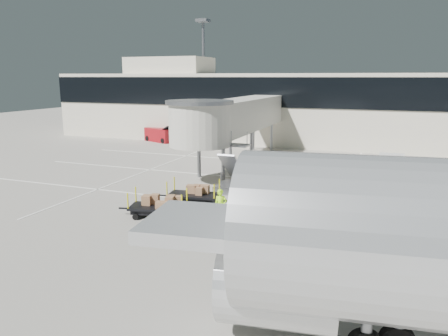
{
  "coord_description": "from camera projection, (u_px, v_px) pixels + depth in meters",
  "views": [
    {
      "loc": [
        8.7,
        -22.15,
        7.67
      ],
      "look_at": [
        -1.01,
        3.02,
        2.0
      ],
      "focal_mm": 35.0,
      "sensor_mm": 36.0,
      "label": 1
    }
  ],
  "objects": [
    {
      "name": "jet_bridge",
      "position": [
        231.0,
        118.0,
        36.58
      ],
      "size": [
        5.7,
        20.4,
        6.03
      ],
      "color": "beige",
      "rests_on": "ground"
    },
    {
      "name": "baggage_tug",
      "position": [
        286.0,
        180.0,
        30.51
      ],
      "size": [
        2.73,
        2.07,
        1.66
      ],
      "rotation": [
        0.0,
        0.0,
        -0.22
      ],
      "color": "maroon",
      "rests_on": "ground"
    },
    {
      "name": "box_cart_near",
      "position": [
        158.0,
        207.0,
        24.22
      ],
      "size": [
        3.91,
        2.28,
        1.5
      ],
      "rotation": [
        0.0,
        0.0,
        0.25
      ],
      "color": "black",
      "rests_on": "ground"
    },
    {
      "name": "minivan",
      "position": [
        390.0,
        167.0,
        32.66
      ],
      "size": [
        2.16,
        4.68,
        1.75
      ],
      "rotation": [
        0.0,
        0.0,
        -0.03
      ],
      "color": "white",
      "rests_on": "ground"
    },
    {
      "name": "belt_loader",
      "position": [
        160.0,
        135.0,
        52.24
      ],
      "size": [
        4.65,
        3.18,
        2.11
      ],
      "rotation": [
        0.0,
        0.0,
        -0.4
      ],
      "color": "maroon",
      "rests_on": "ground"
    },
    {
      "name": "terminal",
      "position": [
        311.0,
        107.0,
        51.48
      ],
      "size": [
        64.0,
        12.11,
        15.2
      ],
      "color": "beige",
      "rests_on": "ground"
    },
    {
      "name": "ground",
      "position": [
        222.0,
        214.0,
        24.87
      ],
      "size": [
        140.0,
        140.0,
        0.0
      ],
      "primitive_type": "plane",
      "color": "#A7A195",
      "rests_on": "ground"
    },
    {
      "name": "box_cart_far",
      "position": [
        194.0,
        196.0,
        26.66
      ],
      "size": [
        3.85,
        1.97,
        1.48
      ],
      "rotation": [
        0.0,
        0.0,
        0.15
      ],
      "color": "black",
      "rests_on": "ground"
    },
    {
      "name": "ground_worker",
      "position": [
        221.0,
        206.0,
        23.13
      ],
      "size": [
        0.79,
        0.66,
        1.85
      ],
      "primitive_type": "imported",
      "rotation": [
        0.0,
        0.0,
        0.39
      ],
      "color": "#B2FF1A",
      "rests_on": "ground"
    },
    {
      "name": "suitcase_cart",
      "position": [
        364.0,
        185.0,
        29.17
      ],
      "size": [
        4.18,
        1.94,
        1.62
      ],
      "rotation": [
        0.0,
        0.0,
        0.08
      ],
      "color": "black",
      "rests_on": "ground"
    },
    {
      "name": "lane_markings",
      "position": [
        258.0,
        178.0,
        33.62
      ],
      "size": [
        40.0,
        30.0,
        0.02
      ],
      "color": "white",
      "rests_on": "ground"
    }
  ]
}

